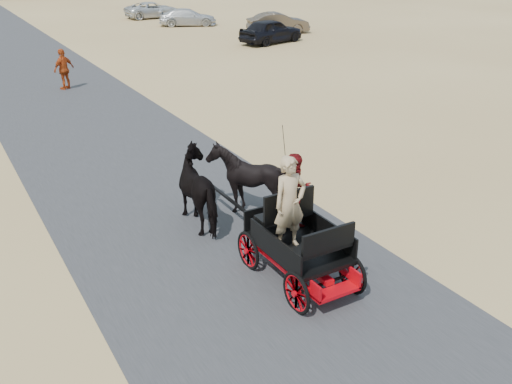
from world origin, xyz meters
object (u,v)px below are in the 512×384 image
pedestrian (64,69)px  car_d (153,10)px  carriage (298,262)px  horse_left (203,189)px  car_c (188,17)px  horse_right (246,180)px  car_b (278,23)px  car_a (271,31)px

pedestrian → car_d: bearing=-147.6°
carriage → horse_left: size_ratio=1.20×
car_c → car_d: 5.44m
horse_left → pedestrian: 14.39m
horse_right → pedestrian: 14.41m
horse_left → car_c: (12.67, 29.25, -0.24)m
horse_left → car_b: 28.18m
horse_left → car_c: horse_left is taller
carriage → car_d: size_ratio=0.54×
car_c → pedestrian: bearing=164.1°
car_c → car_d: car_d is taller
pedestrian → car_c: size_ratio=0.42×
horse_left → horse_right: bearing=-180.0°
car_b → car_d: bearing=36.2°
horse_left → car_b: bearing=-125.8°
carriage → car_b: (15.93, 25.86, 0.32)m
horse_right → car_c: size_ratio=0.41×
horse_right → carriage: bearing=79.6°
car_b → car_a: bearing=156.9°
horse_right → car_c: bearing=-111.6°
car_a → car_d: car_a is taller
carriage → car_b: size_ratio=0.58×
pedestrian → car_d: 23.44m
horse_right → car_a: size_ratio=0.40×
car_a → car_b: car_a is taller
carriage → car_d: (11.52, 37.66, 0.26)m
carriage → horse_right: (0.55, 3.00, 0.49)m
horse_left → pedestrian: size_ratio=1.16×
horse_left → car_d: (12.07, 34.66, -0.23)m
car_d → carriage: bearing=162.3°
pedestrian → car_c: (12.36, 14.86, -0.26)m
carriage → horse_left: bearing=100.4°
car_b → car_c: size_ratio=0.99×
horse_left → car_d: bearing=-109.2°
horse_left → car_c: 31.88m
pedestrian → car_b: (16.17, 8.48, -0.18)m
car_b → car_c: bearing=46.5°
horse_left → car_c: size_ratio=0.48×
carriage → horse_right: 3.09m
horse_left → pedestrian: bearing=-91.2°
pedestrian → car_a: size_ratio=0.40×
car_a → car_c: (-1.36, 9.43, -0.13)m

